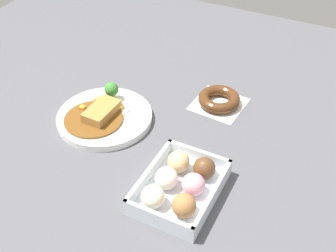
{
  "coord_description": "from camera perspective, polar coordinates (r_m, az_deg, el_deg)",
  "views": [
    {
      "loc": [
        0.66,
        0.44,
        0.69
      ],
      "look_at": [
        -0.04,
        0.09,
        0.03
      ],
      "focal_mm": 45.67,
      "sensor_mm": 36.0,
      "label": 1
    }
  ],
  "objects": [
    {
      "name": "ground_plane",
      "position": [
        1.05,
        -5.29,
        -1.15
      ],
      "size": [
        1.6,
        1.6,
        0.0
      ],
      "primitive_type": "plane",
      "color": "#4C4C51"
    },
    {
      "name": "curry_plate",
      "position": [
        1.09,
        -8.55,
        1.38
      ],
      "size": [
        0.24,
        0.24,
        0.07
      ],
      "color": "white",
      "rests_on": "ground_plane"
    },
    {
      "name": "donut_box",
      "position": [
        0.89,
        1.62,
        -7.9
      ],
      "size": [
        0.2,
        0.15,
        0.06
      ],
      "color": "silver",
      "rests_on": "ground_plane"
    },
    {
      "name": "chocolate_ring_donut",
      "position": [
        1.14,
        6.84,
        3.53
      ],
      "size": [
        0.14,
        0.14,
        0.03
      ],
      "color": "white",
      "rests_on": "ground_plane"
    }
  ]
}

